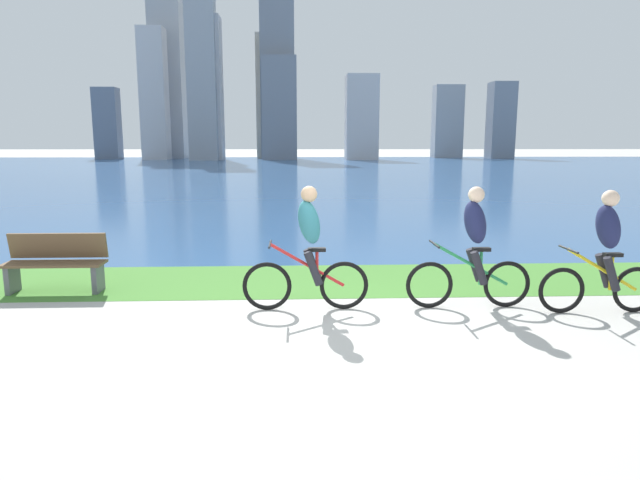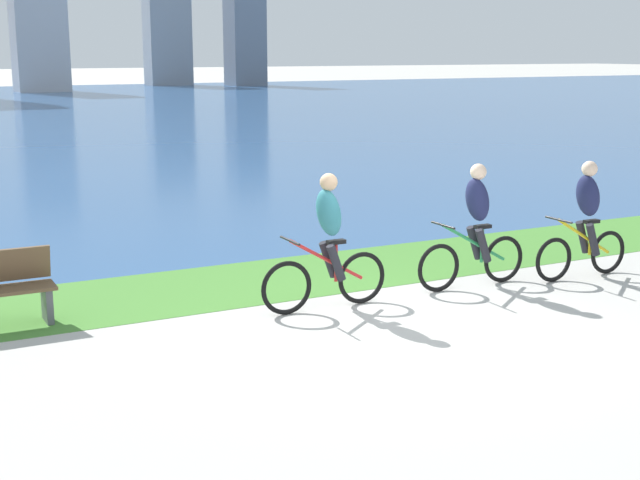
{
  "view_description": "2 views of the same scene",
  "coord_description": "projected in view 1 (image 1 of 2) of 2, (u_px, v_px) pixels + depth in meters",
  "views": [
    {
      "loc": [
        -0.64,
        -6.29,
        2.31
      ],
      "look_at": [
        -0.35,
        0.84,
        1.04
      ],
      "focal_mm": 31.39,
      "sensor_mm": 36.0,
      "label": 1
    },
    {
      "loc": [
        -5.5,
        -8.25,
        3.19
      ],
      "look_at": [
        -0.64,
        1.11,
        0.91
      ],
      "focal_mm": 49.53,
      "sensor_mm": 36.0,
      "label": 2
    }
  ],
  "objects": [
    {
      "name": "ground_plane",
      "position": [
        352.0,
        338.0,
        6.62
      ],
      "size": [
        300.0,
        300.0,
        0.0
      ],
      "primitive_type": "plane",
      "color": "#B2AFA8"
    },
    {
      "name": "grass_strip_bayside",
      "position": [
        336.0,
        280.0,
        9.4
      ],
      "size": [
        120.0,
        2.26,
        0.01
      ],
      "primitive_type": "cube",
      "color": "#478433",
      "rests_on": "ground"
    },
    {
      "name": "bay_water_surface",
      "position": [
        305.0,
        170.0,
        45.51
      ],
      "size": [
        300.0,
        71.16,
        0.0
      ],
      "primitive_type": "cube",
      "color": "#2D568C",
      "rests_on": "ground"
    },
    {
      "name": "cyclist_lead",
      "position": [
        308.0,
        250.0,
        7.62
      ],
      "size": [
        1.73,
        0.52,
        1.72
      ],
      "color": "black",
      "rests_on": "ground"
    },
    {
      "name": "cyclist_trailing",
      "position": [
        473.0,
        249.0,
        7.72
      ],
      "size": [
        1.76,
        0.52,
        1.7
      ],
      "color": "black",
      "rests_on": "ground"
    },
    {
      "name": "cyclist_distant_rear",
      "position": [
        605.0,
        253.0,
        7.48
      ],
      "size": [
        1.66,
        0.52,
        1.67
      ],
      "color": "black",
      "rests_on": "ground"
    },
    {
      "name": "bench_near_path",
      "position": [
        56.0,
        263.0,
        8.63
      ],
      "size": [
        1.5,
        0.47,
        0.9
      ],
      "color": "brown",
      "rests_on": "ground"
    },
    {
      "name": "city_skyline_far_shore",
      "position": [
        254.0,
        88.0,
        70.3
      ],
      "size": [
        53.94,
        11.47,
        24.96
      ],
      "color": "slate",
      "rests_on": "ground"
    }
  ]
}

